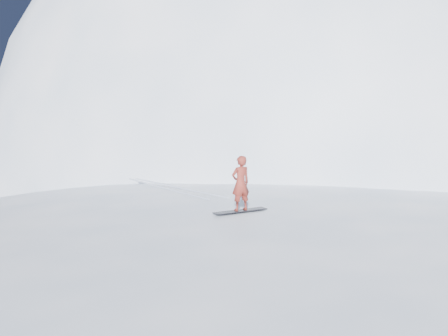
% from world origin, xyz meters
% --- Properties ---
extents(ground, '(400.00, 400.00, 0.00)m').
position_xyz_m(ground, '(0.00, 0.00, 0.00)').
color(ground, white).
rests_on(ground, ground).
extents(near_ridge, '(36.00, 28.00, 4.80)m').
position_xyz_m(near_ridge, '(1.00, 3.00, 0.00)').
color(near_ridge, white).
rests_on(near_ridge, ground).
extents(summit_peak, '(60.00, 56.00, 56.00)m').
position_xyz_m(summit_peak, '(22.00, 26.00, 0.00)').
color(summit_peak, white).
rests_on(summit_peak, ground).
extents(peak_shoulder, '(28.00, 24.00, 18.00)m').
position_xyz_m(peak_shoulder, '(10.00, 20.00, 0.00)').
color(peak_shoulder, white).
rests_on(peak_shoulder, ground).
extents(wind_bumps, '(16.00, 14.40, 1.00)m').
position_xyz_m(wind_bumps, '(-0.56, 2.12, 0.00)').
color(wind_bumps, white).
rests_on(wind_bumps, ground).
extents(snowboard, '(1.60, 0.36, 0.03)m').
position_xyz_m(snowboard, '(-0.80, 0.86, 2.41)').
color(snowboard, black).
rests_on(snowboard, near_ridge).
extents(snowboarder, '(0.56, 0.38, 1.50)m').
position_xyz_m(snowboarder, '(-0.80, 0.86, 3.18)').
color(snowboarder, maroon).
rests_on(snowboarder, snowboard).
extents(board_tracks, '(1.73, 5.93, 0.04)m').
position_xyz_m(board_tracks, '(-1.06, 5.80, 2.42)').
color(board_tracks, silver).
rests_on(board_tracks, ground).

